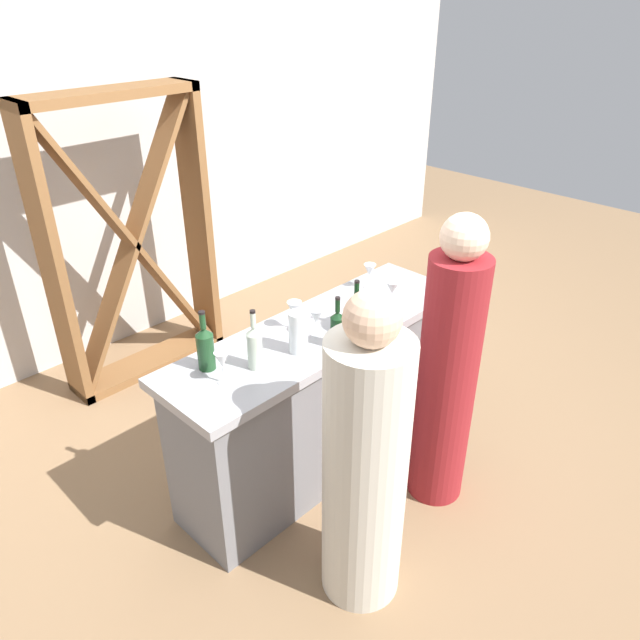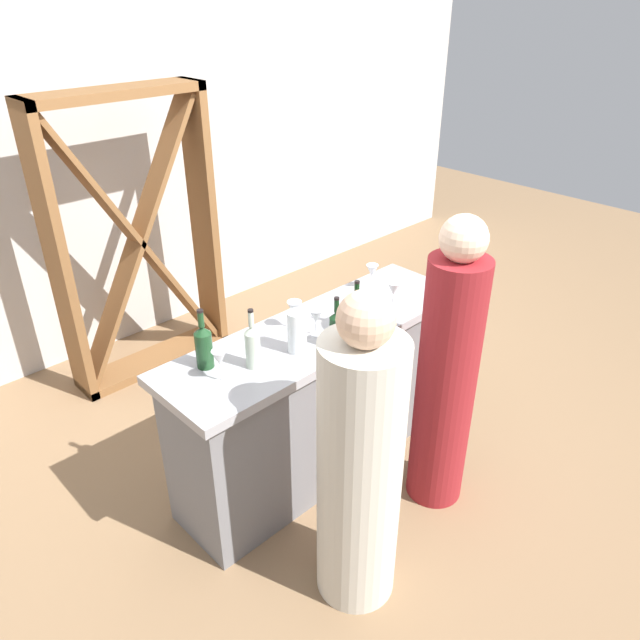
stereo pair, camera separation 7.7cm
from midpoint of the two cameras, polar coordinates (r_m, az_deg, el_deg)
name	(u,v)px [view 1 (the left image)]	position (r m, az deg, el deg)	size (l,w,h in m)	color
ground_plane	(320,461)	(3.75, -0.61, -13.14)	(12.00, 12.00, 0.00)	#846647
back_wall	(100,163)	(4.73, -20.51, 13.69)	(8.00, 0.10, 2.80)	#BCB7B2
bar_counter	(320,398)	(3.45, -0.65, -7.39)	(1.85, 0.55, 0.93)	slate
wine_rack	(131,243)	(4.32, -17.91, 6.95)	(1.16, 0.28, 1.98)	brown
wine_bottle_leftmost_olive_green	(205,347)	(2.87, -11.54, -2.54)	(0.08, 0.08, 0.31)	#193D1E
wine_bottle_second_left_clear_pale	(255,346)	(2.84, -6.97, -2.49)	(0.07, 0.07, 0.31)	#B7C6B2
wine_bottle_center_dark_green	(337,328)	(2.99, 0.90, -0.76)	(0.07, 0.07, 0.28)	black
wine_bottle_second_right_dark_green	(356,310)	(3.16, 2.73, 0.95)	(0.08, 0.08, 0.27)	black
wine_glass_near_left	(392,289)	(3.36, 6.19, 2.97)	(0.08, 0.08, 0.17)	white
wine_glass_near_center	(316,317)	(3.09, -1.08, 0.26)	(0.07, 0.07, 0.15)	white
wine_glass_near_right	(222,361)	(2.76, -10.03, -3.82)	(0.07, 0.07, 0.16)	white
wine_glass_far_left	(294,310)	(3.15, -3.13, 0.95)	(0.08, 0.08, 0.16)	white
wine_glass_far_center	(370,271)	(3.59, 4.11, 4.63)	(0.07, 0.07, 0.15)	white
water_pitcher	(298,332)	(2.95, -2.82, -1.16)	(0.10, 0.10, 0.22)	silver
person_left_guest	(365,468)	(2.66, 3.42, -13.77)	(0.37, 0.37, 1.56)	beige
person_center_guest	(447,375)	(3.16, 11.25, -5.09)	(0.33, 0.33, 1.64)	maroon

